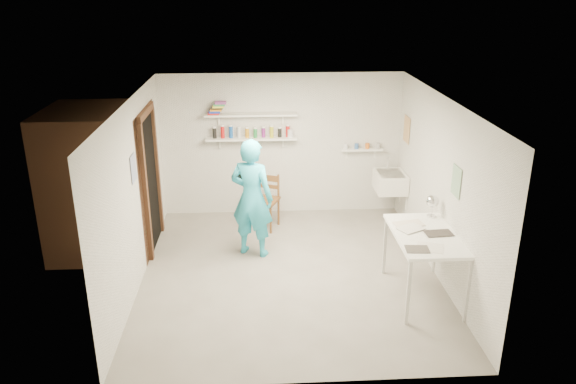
{
  "coord_description": "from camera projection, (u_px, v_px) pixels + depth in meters",
  "views": [
    {
      "loc": [
        -0.43,
        -6.82,
        3.78
      ],
      "look_at": [
        0.0,
        0.4,
        1.05
      ],
      "focal_mm": 35.0,
      "sensor_mm": 36.0,
      "label": 1
    }
  ],
  "objects": [
    {
      "name": "poster_left",
      "position": [
        133.0,
        168.0,
        7.12
      ],
      "size": [
        0.01,
        0.28,
        0.36
      ],
      "primitive_type": "cube",
      "color": "#334C7F",
      "rests_on": "wall_left"
    },
    {
      "name": "floor",
      "position": [
        290.0,
        274.0,
        7.73
      ],
      "size": [
        4.0,
        4.5,
        0.02
      ],
      "primitive_type": "cube",
      "color": "slate",
      "rests_on": "ground"
    },
    {
      "name": "man",
      "position": [
        252.0,
        198.0,
        8.0
      ],
      "size": [
        0.75,
        0.64,
        1.75
      ],
      "primitive_type": "imported",
      "rotation": [
        0.0,
        0.0,
        2.73
      ],
      "color": "#2AB3D5",
      "rests_on": "ground"
    },
    {
      "name": "wall_front",
      "position": [
        305.0,
        278.0,
        5.19
      ],
      "size": [
        4.0,
        0.02,
        2.4
      ],
      "primitive_type": "cube",
      "color": "silver",
      "rests_on": "ground"
    },
    {
      "name": "poster_right_b",
      "position": [
        456.0,
        181.0,
        6.79
      ],
      "size": [
        0.01,
        0.3,
        0.38
      ],
      "primitive_type": "cube",
      "color": "#3F724C",
      "rests_on": "wall_right"
    },
    {
      "name": "work_table",
      "position": [
        423.0,
        265.0,
        7.03
      ],
      "size": [
        0.78,
        1.3,
        0.87
      ],
      "primitive_type": "cube",
      "color": "white",
      "rests_on": "ground"
    },
    {
      "name": "book_stack",
      "position": [
        217.0,
        108.0,
        9.0
      ],
      "size": [
        0.3,
        0.14,
        0.2
      ],
      "color": "red",
      "rests_on": "shelf_upper"
    },
    {
      "name": "wall_back",
      "position": [
        281.0,
        145.0,
        9.41
      ],
      "size": [
        4.0,
        0.02,
        2.4
      ],
      "primitive_type": "cube",
      "color": "silver",
      "rests_on": "ground"
    },
    {
      "name": "door_jamb_far",
      "position": [
        157.0,
        172.0,
        8.71
      ],
      "size": [
        0.06,
        0.1,
        2.0
      ],
      "primitive_type": "cube",
      "color": "brown",
      "rests_on": "ground"
    },
    {
      "name": "desk_lamp",
      "position": [
        433.0,
        201.0,
        7.3
      ],
      "size": [
        0.16,
        0.16,
        0.16
      ],
      "primitive_type": "sphere",
      "color": "silver",
      "rests_on": "work_table"
    },
    {
      "name": "shelf_upper",
      "position": [
        251.0,
        115.0,
        9.07
      ],
      "size": [
        1.5,
        0.22,
        0.03
      ],
      "primitive_type": "cube",
      "color": "white",
      "rests_on": "wall_back"
    },
    {
      "name": "ledge_pots",
      "position": [
        362.0,
        146.0,
        9.41
      ],
      "size": [
        0.48,
        0.07,
        0.09
      ],
      "color": "silver",
      "rests_on": "ledge_shelf"
    },
    {
      "name": "corridor_box",
      "position": [
        101.0,
        180.0,
        8.19
      ],
      "size": [
        1.4,
        1.5,
        2.1
      ],
      "primitive_type": "cube",
      "color": "brown",
      "rests_on": "ground"
    },
    {
      "name": "wall_right",
      "position": [
        441.0,
        189.0,
        7.42
      ],
      "size": [
        0.02,
        4.5,
        2.4
      ],
      "primitive_type": "cube",
      "color": "silver",
      "rests_on": "ground"
    },
    {
      "name": "door_lintel",
      "position": [
        145.0,
        112.0,
        7.88
      ],
      "size": [
        0.06,
        1.05,
        0.1
      ],
      "primitive_type": "cube",
      "color": "brown",
      "rests_on": "wall_left"
    },
    {
      "name": "belfast_sink",
      "position": [
        390.0,
        182.0,
        9.17
      ],
      "size": [
        0.48,
        0.6,
        0.3
      ],
      "primitive_type": "cube",
      "color": "white",
      "rests_on": "wall_right"
    },
    {
      "name": "wall_left",
      "position": [
        134.0,
        195.0,
        7.19
      ],
      "size": [
        0.02,
        4.5,
        2.4
      ],
      "primitive_type": "cube",
      "color": "silver",
      "rests_on": "ground"
    },
    {
      "name": "papers",
      "position": [
        426.0,
        233.0,
        6.88
      ],
      "size": [
        0.3,
        0.22,
        0.02
      ],
      "color": "silver",
      "rests_on": "work_table"
    },
    {
      "name": "shelf_lower",
      "position": [
        251.0,
        139.0,
        9.21
      ],
      "size": [
        1.5,
        0.22,
        0.03
      ],
      "primitive_type": "cube",
      "color": "white",
      "rests_on": "wall_back"
    },
    {
      "name": "ceiling",
      "position": [
        290.0,
        100.0,
        6.88
      ],
      "size": [
        4.0,
        4.5,
        0.02
      ],
      "primitive_type": "cube",
      "color": "silver",
      "rests_on": "wall_back"
    },
    {
      "name": "poster_right_a",
      "position": [
        407.0,
        129.0,
        8.97
      ],
      "size": [
        0.01,
        0.34,
        0.42
      ],
      "primitive_type": "cube",
      "color": "#995933",
      "rests_on": "wall_right"
    },
    {
      "name": "door_jamb_near",
      "position": [
        146.0,
        195.0,
        7.78
      ],
      "size": [
        0.06,
        0.1,
        2.0
      ],
      "primitive_type": "cube",
      "color": "brown",
      "rests_on": "ground"
    },
    {
      "name": "ledge_shelf",
      "position": [
        362.0,
        149.0,
        9.43
      ],
      "size": [
        0.7,
        0.14,
        0.03
      ],
      "primitive_type": "cube",
      "color": "white",
      "rests_on": "wall_back"
    },
    {
      "name": "spray_cans",
      "position": [
        251.0,
        133.0,
        9.18
      ],
      "size": [
        1.32,
        0.06,
        0.17
      ],
      "color": "black",
      "rests_on": "shelf_lower"
    },
    {
      "name": "doorway_recess",
      "position": [
        150.0,
        182.0,
        8.24
      ],
      "size": [
        0.02,
        0.9,
        2.0
      ],
      "primitive_type": "cube",
      "color": "black",
      "rests_on": "wall_left"
    },
    {
      "name": "wall_clock",
      "position": [
        245.0,
        174.0,
        8.08
      ],
      "size": [
        0.3,
        0.16,
        0.31
      ],
      "primitive_type": "cylinder",
      "rotation": [
        1.57,
        0.0,
        -0.41
      ],
      "color": "beige",
      "rests_on": "man"
    },
    {
      "name": "wooden_chair",
      "position": [
        263.0,
        200.0,
        9.01
      ],
      "size": [
        0.57,
        0.56,
        0.95
      ],
      "primitive_type": "cube",
      "rotation": [
        0.0,
        0.0,
        -0.4
      ],
      "color": "brown",
      "rests_on": "ground"
    }
  ]
}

